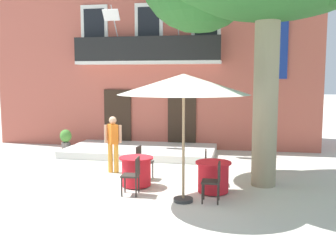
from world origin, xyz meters
name	(u,v)px	position (x,y,z in m)	size (l,w,h in m)	color
ground_plane	(132,180)	(0.00, 0.00, 0.00)	(120.00, 120.00, 0.00)	beige
building_facade	(160,55)	(-0.68, 6.99, 3.75)	(13.00, 5.09, 7.50)	#BC5B4C
entrance_step_platform	(141,151)	(-0.68, 3.60, 0.12)	(5.33, 2.79, 0.25)	silver
cafe_table_near_tree	(213,177)	(2.27, -0.81, 0.39)	(0.86, 0.86, 0.76)	red
cafe_chair_near_tree_0	(214,179)	(2.34, -1.56, 0.53)	(0.40, 0.40, 0.91)	#2D2823
cafe_chair_near_tree_1	(210,164)	(2.12, -0.08, 0.53)	(0.44, 0.44, 0.91)	#2D2823
cafe_table_middle	(136,171)	(0.29, -0.60, 0.39)	(0.86, 0.86, 0.76)	red
cafe_chair_middle_0	(133,173)	(0.43, -1.35, 0.53)	(0.43, 0.43, 0.91)	#2D2823
cafe_chair_middle_1	(142,160)	(0.26, 0.15, 0.53)	(0.42, 0.42, 0.91)	#2D2823
cafe_umbrella	(184,85)	(1.66, -1.63, 2.61)	(2.90, 2.90, 2.85)	#997A56
ground_planter_left	(66,139)	(-3.69, 3.81, 0.45)	(0.44, 0.44, 0.81)	slate
pedestrian_near_entrance	(113,141)	(-0.76, 0.72, 0.93)	(0.53, 0.40, 1.65)	gold
pedestrian_mid_plaza	(261,141)	(3.47, 1.51, 0.94)	(0.53, 0.36, 1.66)	gold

